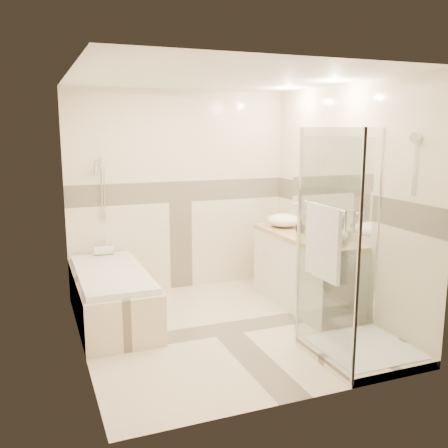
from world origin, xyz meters
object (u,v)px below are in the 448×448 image
object	(u,v)px
amenity_bottle_a	(312,231)
amenity_bottle_b	(300,226)
vanity	(305,270)
shower_enclosure	(350,302)
bathtub	(112,293)
vessel_sink_far	(327,234)
vessel_sink_near	(284,220)

from	to	relation	value
amenity_bottle_a	amenity_bottle_b	size ratio (longest dim) A/B	0.93
vanity	shower_enclosure	bearing A→B (deg)	-102.97
bathtub	vessel_sink_far	distance (m)	2.36
vessel_sink_near	amenity_bottle_b	size ratio (longest dim) A/B	2.67
bathtub	vessel_sink_far	world-z (taller)	vessel_sink_far
bathtub	vanity	size ratio (longest dim) A/B	1.05
vessel_sink_far	amenity_bottle_a	size ratio (longest dim) A/B	3.12
shower_enclosure	amenity_bottle_b	size ratio (longest dim) A/B	13.39
vessel_sink_near	vessel_sink_far	world-z (taller)	vessel_sink_far
vessel_sink_far	vanity	bearing A→B (deg)	87.41
bathtub	vessel_sink_near	world-z (taller)	vessel_sink_near
shower_enclosure	amenity_bottle_b	bearing A→B (deg)	78.79
vanity	amenity_bottle_b	bearing A→B (deg)	100.77
vessel_sink_near	amenity_bottle_a	xyz separation A→B (m)	(0.00, -0.64, -0.01)
bathtub	amenity_bottle_a	size ratio (longest dim) A/B	12.03
bathtub	vessel_sink_near	distance (m)	2.22
vessel_sink_far	amenity_bottle_a	xyz separation A→B (m)	(0.00, 0.30, -0.02)
vessel_sink_far	amenity_bottle_b	bearing A→B (deg)	90.00
vessel_sink_near	amenity_bottle_b	bearing A→B (deg)	-90.00
amenity_bottle_a	bathtub	bearing A→B (deg)	166.97
bathtub	vessel_sink_far	bearing A→B (deg)	-20.37
shower_enclosure	amenity_bottle_b	distance (m)	1.46
amenity_bottle_a	vessel_sink_near	bearing A→B (deg)	90.00
bathtub	shower_enclosure	size ratio (longest dim) A/B	0.83
shower_enclosure	vanity	bearing A→B (deg)	77.03
vanity	amenity_bottle_a	bearing A→B (deg)	-97.95
shower_enclosure	vessel_sink_far	xyz separation A→B (m)	(0.27, 0.83, 0.43)
vessel_sink_near	vanity	bearing A→B (deg)	-87.72
vessel_sink_far	amenity_bottle_b	world-z (taller)	vessel_sink_far
vanity	shower_enclosure	distance (m)	1.31
vanity	vessel_sink_far	xyz separation A→B (m)	(-0.02, -0.44, 0.51)
shower_enclosure	amenity_bottle_a	world-z (taller)	shower_enclosure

